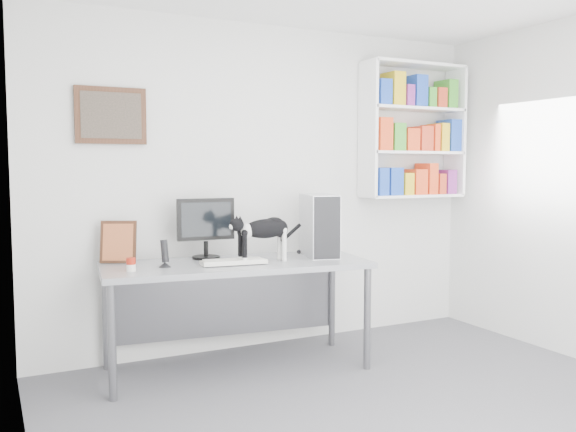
{
  "coord_description": "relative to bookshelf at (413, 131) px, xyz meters",
  "views": [
    {
      "loc": [
        -2.15,
        -2.7,
        1.53
      ],
      "look_at": [
        -0.05,
        1.53,
        1.14
      ],
      "focal_mm": 38.0,
      "sensor_mm": 36.0,
      "label": 1
    }
  ],
  "objects": [
    {
      "name": "soup_can",
      "position": [
        -2.69,
        -0.42,
        -0.99
      ],
      "size": [
        0.07,
        0.07,
        0.09
      ],
      "primitive_type": "cylinder",
      "rotation": [
        0.0,
        0.0,
        -0.22
      ],
      "color": "#AB1F0E",
      "rests_on": "desk"
    },
    {
      "name": "desk",
      "position": [
        -1.9,
        -0.37,
        -1.44
      ],
      "size": [
        2.03,
        0.98,
        0.81
      ],
      "primitive_type": "cube",
      "rotation": [
        0.0,
        0.0,
        -0.12
      ],
      "color": "gray",
      "rests_on": "room"
    },
    {
      "name": "leaning_print",
      "position": [
        -2.69,
        -0.02,
        -0.87
      ],
      "size": [
        0.28,
        0.2,
        0.32
      ],
      "primitive_type": "cube",
      "rotation": [
        0.0,
        0.0,
        -0.42
      ],
      "color": "#4D2918",
      "rests_on": "desk"
    },
    {
      "name": "pc_tower",
      "position": [
        -1.18,
        -0.34,
        -0.79
      ],
      "size": [
        0.33,
        0.53,
        0.49
      ],
      "primitive_type": "cube",
      "rotation": [
        0.0,
        0.0,
        -0.26
      ],
      "color": "#B1B1B6",
      "rests_on": "desk"
    },
    {
      "name": "monitor",
      "position": [
        -2.05,
        -0.11,
        -0.8
      ],
      "size": [
        0.46,
        0.24,
        0.48
      ],
      "primitive_type": "cube",
      "rotation": [
        0.0,
        0.0,
        -0.06
      ],
      "color": "black",
      "rests_on": "desk"
    },
    {
      "name": "keyboard",
      "position": [
        -1.96,
        -0.45,
        -1.02
      ],
      "size": [
        0.49,
        0.24,
        0.04
      ],
      "primitive_type": "cube",
      "rotation": [
        0.0,
        0.0,
        -0.13
      ],
      "color": "silver",
      "rests_on": "desk"
    },
    {
      "name": "speaker",
      "position": [
        -2.44,
        -0.36,
        -0.93
      ],
      "size": [
        0.11,
        0.11,
        0.2
      ],
      "primitive_type": "cylinder",
      "rotation": [
        0.0,
        0.0,
        0.29
      ],
      "color": "black",
      "rests_on": "desk"
    },
    {
      "name": "cat",
      "position": [
        -1.72,
        -0.47,
        -0.87
      ],
      "size": [
        0.56,
        0.21,
        0.34
      ],
      "primitive_type": null,
      "rotation": [
        0.0,
        0.0,
        0.12
      ],
      "color": "black",
      "rests_on": "desk"
    },
    {
      "name": "wall_art",
      "position": [
        -2.7,
        0.12,
        0.05
      ],
      "size": [
        0.52,
        0.04,
        0.42
      ],
      "primitive_type": "cube",
      "color": "#4D2918",
      "rests_on": "room"
    },
    {
      "name": "room",
      "position": [
        -1.4,
        -1.85,
        -0.5
      ],
      "size": [
        4.01,
        4.01,
        2.7
      ],
      "color": "#56565B",
      "rests_on": "ground"
    },
    {
      "name": "bookshelf",
      "position": [
        0.0,
        0.0,
        0.0
      ],
      "size": [
        1.03,
        0.28,
        1.24
      ],
      "primitive_type": "cube",
      "color": "white",
      "rests_on": "room"
    }
  ]
}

